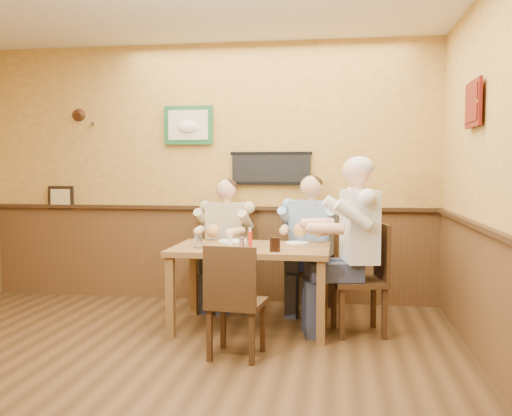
{
  "coord_description": "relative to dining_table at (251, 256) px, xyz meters",
  "views": [
    {
      "loc": [
        1.45,
        -3.61,
        1.45
      ],
      "look_at": [
        0.71,
        1.37,
        1.1
      ],
      "focal_mm": 40.0,
      "sensor_mm": 36.0,
      "label": 1
    }
  ],
  "objects": [
    {
      "name": "diner_blue_polo",
      "position": [
        0.5,
        0.77,
        -0.04
      ],
      "size": [
        0.68,
        0.68,
        1.24
      ],
      "primitive_type": null,
      "rotation": [
        0.0,
        0.0,
        -0.2
      ],
      "color": "#7F9DBF",
      "rests_on": "ground"
    },
    {
      "name": "salt_shaker",
      "position": [
        -0.2,
        0.03,
        0.13
      ],
      "size": [
        0.03,
        0.03,
        0.08
      ],
      "primitive_type": "cylinder",
      "rotation": [
        0.0,
        0.0,
        0.06
      ],
      "color": "white",
      "rests_on": "dining_table"
    },
    {
      "name": "cola_tumbler",
      "position": [
        0.25,
        -0.28,
        0.15
      ],
      "size": [
        0.12,
        0.12,
        0.12
      ],
      "primitive_type": "cylinder",
      "rotation": [
        0.0,
        0.0,
        -0.43
      ],
      "color": "black",
      "rests_on": "dining_table"
    },
    {
      "name": "water_glass_left",
      "position": [
        -0.45,
        -0.16,
        0.15
      ],
      "size": [
        0.09,
        0.09,
        0.11
      ],
      "primitive_type": "cylinder",
      "rotation": [
        0.0,
        0.0,
        0.23
      ],
      "color": "silver",
      "rests_on": "dining_table"
    },
    {
      "name": "chair_back_right",
      "position": [
        0.5,
        0.77,
        -0.22
      ],
      "size": [
        0.47,
        0.47,
        0.87
      ],
      "primitive_type": null,
      "rotation": [
        0.0,
        0.0,
        -0.2
      ],
      "color": "#3C2613",
      "rests_on": "ground"
    },
    {
      "name": "chair_right_end",
      "position": [
        0.95,
        -0.03,
        -0.17
      ],
      "size": [
        0.53,
        0.53,
        0.98
      ],
      "primitive_type": null,
      "rotation": [
        0.0,
        0.0,
        -1.37
      ],
      "color": "#3C2613",
      "rests_on": "ground"
    },
    {
      "name": "hot_sauce_bottle",
      "position": [
        0.0,
        -0.1,
        0.17
      ],
      "size": [
        0.05,
        0.05,
        0.16
      ],
      "primitive_type": "cylinder",
      "rotation": [
        0.0,
        0.0,
        -0.24
      ],
      "color": "#B62A13",
      "rests_on": "dining_table"
    },
    {
      "name": "diner_white_elder",
      "position": [
        0.95,
        -0.03,
        0.04
      ],
      "size": [
        0.76,
        0.76,
        1.39
      ],
      "primitive_type": null,
      "rotation": [
        0.0,
        0.0,
        -1.37
      ],
      "color": "silver",
      "rests_on": "ground"
    },
    {
      "name": "diner_tan_shirt",
      "position": [
        -0.38,
        0.79,
        -0.06
      ],
      "size": [
        0.64,
        0.64,
        1.2
      ],
      "primitive_type": null,
      "rotation": [
        0.0,
        0.0,
        -0.16
      ],
      "color": "beige",
      "rests_on": "ground"
    },
    {
      "name": "room",
      "position": [
        -0.52,
        -1.25,
        1.03
      ],
      "size": [
        5.02,
        5.03,
        2.81
      ],
      "color": "#372310",
      "rests_on": "ground"
    },
    {
      "name": "water_glass_mid",
      "position": [
        -0.01,
        -0.32,
        0.15
      ],
      "size": [
        0.1,
        0.1,
        0.12
      ],
      "primitive_type": "cylinder",
      "rotation": [
        0.0,
        0.0,
        0.32
      ],
      "color": "white",
      "rests_on": "dining_table"
    },
    {
      "name": "chair_near_side",
      "position": [
        0.01,
        -0.78,
        -0.22
      ],
      "size": [
        0.45,
        0.45,
        0.88
      ],
      "primitive_type": null,
      "rotation": [
        0.0,
        0.0,
        3.03
      ],
      "color": "#3C2613",
      "rests_on": "ground"
    },
    {
      "name": "chair_back_left",
      "position": [
        -0.38,
        0.79,
        -0.24
      ],
      "size": [
        0.45,
        0.45,
        0.84
      ],
      "primitive_type": null,
      "rotation": [
        0.0,
        0.0,
        -0.16
      ],
      "color": "#3C2613",
      "rests_on": "ground"
    },
    {
      "name": "plate_far_left",
      "position": [
        -0.23,
        0.26,
        0.1
      ],
      "size": [
        0.28,
        0.28,
        0.02
      ],
      "primitive_type": "cylinder",
      "rotation": [
        0.0,
        0.0,
        -0.09
      ],
      "color": "white",
      "rests_on": "dining_table"
    },
    {
      "name": "dining_table",
      "position": [
        0.0,
        0.0,
        0.0
      ],
      "size": [
        1.4,
        0.9,
        0.75
      ],
      "color": "brown",
      "rests_on": "ground"
    },
    {
      "name": "pepper_shaker",
      "position": [
        -0.06,
        -0.0,
        0.13
      ],
      "size": [
        0.04,
        0.04,
        0.08
      ],
      "primitive_type": "cylinder",
      "rotation": [
        0.0,
        0.0,
        0.23
      ],
      "color": "black",
      "rests_on": "dining_table"
    },
    {
      "name": "plate_far_right",
      "position": [
        0.39,
        0.24,
        0.1
      ],
      "size": [
        0.24,
        0.24,
        0.01
      ],
      "primitive_type": "cylinder",
      "rotation": [
        0.0,
        0.0,
        -0.08
      ],
      "color": "silver",
      "rests_on": "dining_table"
    }
  ]
}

